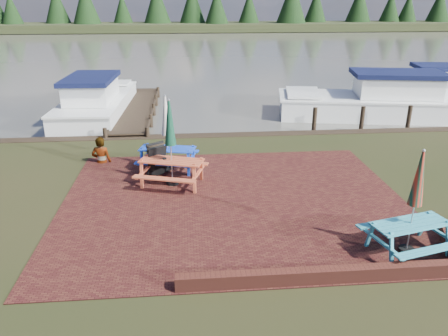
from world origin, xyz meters
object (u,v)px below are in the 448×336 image
object	(u,v)px
picnic_table_blue	(167,145)
chalkboard	(157,160)
picnic_table_red	(171,156)
boat_jetty	(97,103)
boat_far	(432,92)
person	(99,137)
picnic_table_teal	(412,218)
boat_near	(376,102)
jetty	(137,108)

from	to	relation	value
picnic_table_blue	chalkboard	distance (m)	0.65
picnic_table_red	boat_jetty	xyz separation A→B (m)	(-3.66, 8.73, -0.41)
chalkboard	boat_far	world-z (taller)	boat_far
picnic_table_blue	chalkboard	xyz separation A→B (m)	(-0.30, -0.48, -0.32)
picnic_table_blue	person	bearing A→B (deg)	173.14
chalkboard	person	xyz separation A→B (m)	(-1.88, 1.27, 0.36)
picnic_table_teal	picnic_table_blue	xyz separation A→B (m)	(-5.17, 5.23, 0.02)
picnic_table_red	boat_near	distance (m)	11.97
picnic_table_teal	boat_near	size ratio (longest dim) A/B	0.25
boat_near	picnic_table_blue	bearing A→B (deg)	134.67
picnic_table_teal	person	size ratio (longest dim) A/B	1.31
person	picnic_table_blue	bearing A→B (deg)	165.33
chalkboard	boat_near	bearing A→B (deg)	-0.75
picnic_table_teal	boat_jetty	world-z (taller)	picnic_table_teal
picnic_table_teal	picnic_table_red	bearing A→B (deg)	127.13
picnic_table_teal	jetty	bearing A→B (deg)	103.83
picnic_table_red	boat_jetty	distance (m)	9.47
boat_near	person	world-z (taller)	boat_near
picnic_table_teal	boat_far	xyz separation A→B (m)	(8.05, 13.64, -0.32)
picnic_table_red	picnic_table_blue	world-z (taller)	picnic_table_red
picnic_table_red	chalkboard	xyz separation A→B (m)	(-0.46, 0.71, -0.36)
jetty	boat_near	bearing A→B (deg)	-7.09
picnic_table_red	boat_far	world-z (taller)	picnic_table_red
picnic_table_red	boat_near	world-z (taller)	picnic_table_red
picnic_table_teal	jetty	world-z (taller)	picnic_table_teal
chalkboard	boat_jetty	world-z (taller)	boat_jetty
picnic_table_red	picnic_table_teal	bearing A→B (deg)	-21.48
picnic_table_blue	person	world-z (taller)	picnic_table_blue
picnic_table_blue	jetty	world-z (taller)	picnic_table_blue
chalkboard	boat_near	distance (m)	11.90
picnic_table_blue	jetty	size ratio (longest dim) A/B	0.26
picnic_table_red	chalkboard	world-z (taller)	picnic_table_red
boat_far	person	bearing A→B (deg)	127.13
chalkboard	jetty	bearing A→B (deg)	63.62
person	picnic_table_red	bearing A→B (deg)	144.99
picnic_table_red	picnic_table_blue	xyz separation A→B (m)	(-0.15, 1.19, -0.05)
chalkboard	boat_near	xyz separation A→B (m)	(9.72, 6.87, -0.01)
person	jetty	bearing A→B (deg)	-88.66
boat_jetty	picnic_table_red	bearing A→B (deg)	-65.22
boat_far	person	distance (m)	17.19
picnic_table_teal	picnic_table_red	world-z (taller)	picnic_table_red
picnic_table_blue	boat_jetty	bearing A→B (deg)	128.01
boat_jetty	boat_near	xyz separation A→B (m)	(12.92, -1.16, 0.03)
picnic_table_teal	jetty	size ratio (longest dim) A/B	0.25
picnic_table_teal	boat_far	size ratio (longest dim) A/B	0.30
picnic_table_teal	boat_far	distance (m)	15.84
picnic_table_red	jetty	world-z (taller)	picnic_table_red
chalkboard	boat_far	bearing A→B (deg)	-2.68
chalkboard	picnic_table_blue	bearing A→B (deg)	21.94
picnic_table_teal	boat_jetty	xyz separation A→B (m)	(-8.67, 12.77, -0.34)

